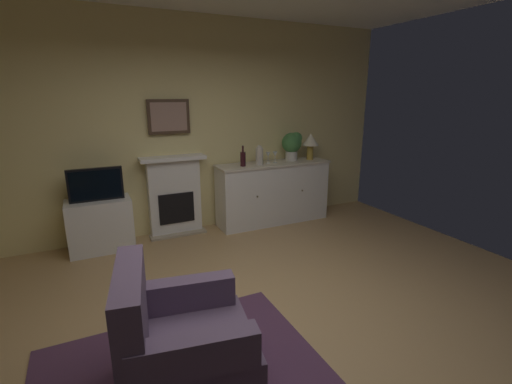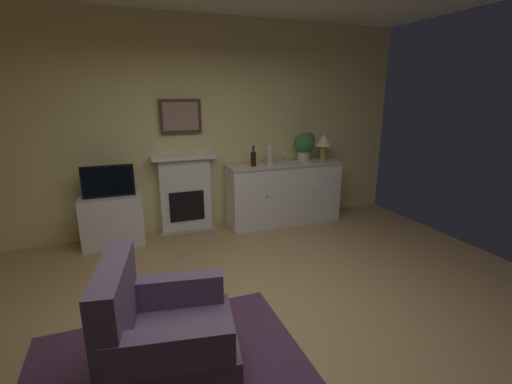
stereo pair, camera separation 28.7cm
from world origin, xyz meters
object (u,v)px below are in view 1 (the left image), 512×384
Objects in this scene: wine_bottle at (243,159)px; wine_glass_left at (268,155)px; vase_decorative at (259,155)px; fireplace_unit at (175,196)px; table_lamp at (310,141)px; wine_glass_center at (275,155)px; tv_cabinet at (101,225)px; sideboard_cabinet at (273,193)px; armchair at (179,342)px; tv_set at (96,185)px; potted_plant_small at (292,144)px; framed_picture at (169,117)px.

wine_bottle is 0.43m from wine_glass_left.
fireplace_unit is at bearing 169.23° from vase_decorative.
table_lamp is 1.42× the size of vase_decorative.
wine_glass_center is 2.55m from tv_cabinet.
wine_glass_left is 0.18m from vase_decorative.
tv_cabinet is at bearing 178.28° from vase_decorative.
armchair is at bearing -128.45° from sideboard_cabinet.
vase_decorative is (-0.17, -0.06, 0.02)m from wine_glass_left.
armchair is (0.33, -2.65, 0.05)m from tv_cabinet.
wine_glass_left is at bearing 18.23° from vase_decorative.
wine_bottle is (-0.51, -0.05, 0.57)m from sideboard_cabinet.
table_lamp reaches higher than fireplace_unit.
sideboard_cabinet is 2.46m from tv_set.
table_lamp is at bearing 3.18° from vase_decorative.
vase_decorative reaches higher than sideboard_cabinet.
table_lamp is at bearing 2.28° from wine_bottle.
table_lamp is at bearing 0.68° from wine_glass_center.
table_lamp is at bearing -8.70° from potted_plant_small.
fireplace_unit is 1.04m from tv_set.
wine_glass_center is (-0.62, -0.01, -0.16)m from table_lamp.
wine_glass_center is 0.22× the size of tv_cabinet.
potted_plant_small is 3.71m from armchair.
framed_picture is 0.73× the size of tv_cabinet.
framed_picture reaches higher than fireplace_unit.
sideboard_cabinet is at bearing -180.00° from table_lamp.
vase_decorative is at bearing -171.33° from wine_glass_center.
tv_set is (-2.42, -0.01, 0.39)m from sideboard_cabinet.
sideboard_cabinet is 0.76m from wine_bottle.
armchair is (-2.74, -2.64, -0.82)m from table_lamp.
tv_set is (-1.91, 0.04, -0.17)m from wine_bottle.
potted_plant_small is 0.47× the size of armchair.
wine_bottle is at bearing -177.72° from table_lamp.
tv_set is at bearing 178.87° from wine_bottle.
wine_glass_center is 0.35m from potted_plant_small.
table_lamp is at bearing -0.28° from tv_cabinet.
framed_picture is at bearing 164.05° from wine_bottle.
fireplace_unit is 2.20m from table_lamp.
potted_plant_small reaches higher than vase_decorative.
wine_bottle reaches higher than vase_decorative.
potted_plant_small reaches higher than tv_cabinet.
framed_picture reaches higher than armchair.
vase_decorative is at bearing -1.10° from tv_set.
tv_cabinet is at bearing 97.10° from armchair.
potted_plant_small is at bearing 0.63° from tv_cabinet.
fireplace_unit is at bearing 172.84° from wine_glass_left.
potted_plant_small is (-0.30, 0.05, -0.02)m from table_lamp.
sideboard_cabinet is at bearing -4.00° from wine_glass_left.
wine_glass_left reaches higher than tv_set.
table_lamp is at bearing 0.00° from sideboard_cabinet.
wine_glass_center is at bearing 0.02° from tv_set.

